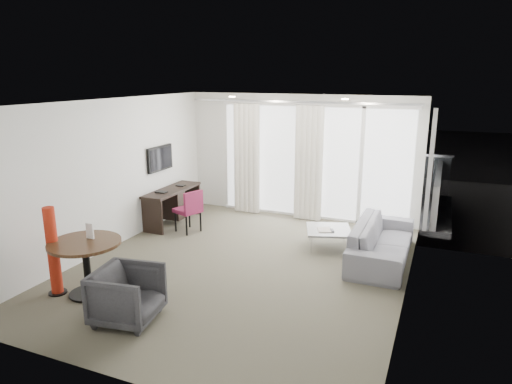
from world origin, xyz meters
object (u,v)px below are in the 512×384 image
at_px(round_table, 87,268).
at_px(sofa, 382,241).
at_px(tub_armchair, 127,295).
at_px(desk_chair, 188,211).
at_px(desk, 173,206).
at_px(coffee_table, 328,238).
at_px(rattan_chair_a, 372,186).
at_px(red_lamp, 53,251).
at_px(rattan_chair_b, 403,187).

xyz_separation_m(round_table, sofa, (3.60, 2.86, -0.07)).
distance_m(round_table, sofa, 4.60).
distance_m(round_table, tub_armchair, 1.03).
bearing_deg(round_table, desk_chair, 91.71).
height_order(desk, coffee_table, desk).
relative_size(desk, round_table, 1.57).
xyz_separation_m(tub_armchair, rattan_chair_a, (1.93, 6.69, 0.05)).
distance_m(round_table, coffee_table, 4.05).
distance_m(red_lamp, coffee_table, 4.47).
bearing_deg(red_lamp, rattan_chair_b, 58.54).
distance_m(red_lamp, rattan_chair_b, 7.72).
distance_m(round_table, rattan_chair_b, 7.37).
bearing_deg(tub_armchair, rattan_chair_b, -30.10).
distance_m(desk_chair, round_table, 2.82).
height_order(round_table, rattan_chair_a, rattan_chair_a).
xyz_separation_m(sofa, rattan_chair_b, (-0.01, 3.57, 0.11)).
bearing_deg(tub_armchair, red_lamp, 72.59).
bearing_deg(round_table, sofa, 38.47).
height_order(round_table, sofa, round_table).
xyz_separation_m(desk_chair, rattan_chair_a, (2.98, 3.51, -0.03)).
relative_size(tub_armchair, sofa, 0.35).
height_order(desk_chair, coffee_table, desk_chair).
relative_size(desk_chair, red_lamp, 0.67).
bearing_deg(desk, tub_armchair, -65.42).
bearing_deg(rattan_chair_a, sofa, -97.90).
relative_size(round_table, tub_armchair, 1.28).
relative_size(desk, coffee_table, 2.02).
relative_size(desk, tub_armchair, 2.01).
height_order(red_lamp, sofa, red_lamp).
relative_size(tub_armchair, coffee_table, 1.00).
bearing_deg(rattan_chair_a, rattan_chair_b, -11.06).
bearing_deg(rattan_chair_a, round_table, -134.00).
height_order(desk_chair, round_table, desk_chair).
xyz_separation_m(desk_chair, red_lamp, (-0.35, -2.98, 0.21)).
relative_size(desk, sofa, 0.70).
relative_size(desk_chair, coffee_table, 1.11).
bearing_deg(rattan_chair_b, round_table, -142.67).
height_order(rattan_chair_a, rattan_chair_b, rattan_chair_b).
bearing_deg(coffee_table, sofa, -11.48).
relative_size(round_table, rattan_chair_a, 1.23).
distance_m(tub_armchair, coffee_table, 3.82).
distance_m(coffee_table, sofa, 0.98).
bearing_deg(coffee_table, red_lamp, -133.90).
height_order(tub_armchair, rattan_chair_b, rattan_chair_b).
xyz_separation_m(desk, rattan_chair_b, (4.25, 3.26, 0.07)).
bearing_deg(rattan_chair_b, desk_chair, -159.03).
bearing_deg(red_lamp, desk, 93.77).
height_order(desk, desk_chair, desk_chair).
bearing_deg(rattan_chair_a, tub_armchair, -125.51).
distance_m(round_table, rattan_chair_a, 6.96).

